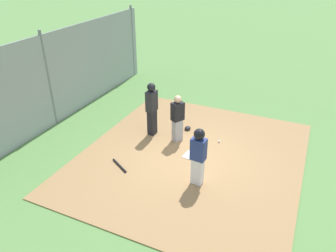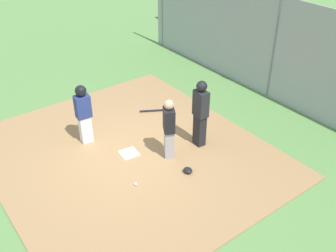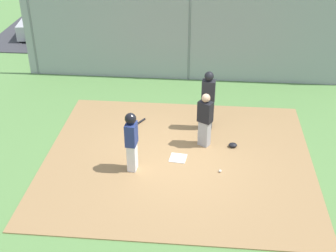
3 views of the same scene
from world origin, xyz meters
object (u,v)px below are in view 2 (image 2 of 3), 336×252
(umpire, at_px, (200,112))
(runner, at_px, (83,111))
(catcher_mask, at_px, (188,170))
(baseball_bat, at_px, (153,111))
(parked_car_silver, at_px, (233,13))
(home_plate, at_px, (129,153))
(catcher, at_px, (169,128))
(baseball, at_px, (136,184))

(umpire, distance_m, runner, 2.99)
(umpire, height_order, catcher_mask, umpire)
(baseball_bat, bearing_deg, parked_car_silver, -119.94)
(runner, xyz_separation_m, catcher_mask, (-2.64, -1.31, -0.89))
(home_plate, distance_m, baseball_bat, 2.20)
(catcher_mask, bearing_deg, umpire, -53.05)
(catcher, xyz_separation_m, runner, (1.83, 1.36, 0.12))
(baseball_bat, height_order, catcher_mask, catcher_mask)
(home_plate, bearing_deg, umpire, -113.44)
(umpire, distance_m, baseball_bat, 2.32)
(umpire, distance_m, catcher_mask, 1.55)
(runner, bearing_deg, catcher_mask, 31.75)
(baseball_bat, bearing_deg, catcher_mask, 101.32)
(catcher_mask, bearing_deg, runner, 26.44)
(runner, xyz_separation_m, baseball_bat, (0.24, -2.31, -0.92))
(runner, distance_m, parked_car_silver, 11.06)
(home_plate, height_order, baseball, baseball)
(catcher, relative_size, parked_car_silver, 0.36)
(catcher_mask, relative_size, baseball, 3.24)
(catcher, relative_size, catcher_mask, 6.66)
(catcher, distance_m, runner, 2.28)
(baseball, distance_m, parked_car_silver, 12.14)
(catcher, height_order, catcher_mask, catcher)
(umpire, height_order, parked_car_silver, umpire)
(runner, bearing_deg, parked_car_silver, 120.14)
(catcher_mask, xyz_separation_m, parked_car_silver, (7.28, -8.72, 0.52))
(runner, relative_size, baseball_bat, 2.15)
(catcher, relative_size, umpire, 0.87)
(umpire, bearing_deg, catcher_mask, 41.88)
(runner, distance_m, baseball_bat, 2.49)
(catcher_mask, bearing_deg, baseball_bat, -19.05)
(umpire, bearing_deg, runner, -34.32)
(umpire, height_order, baseball_bat, umpire)
(umpire, xyz_separation_m, parked_car_silver, (6.53, -7.72, -0.39))
(umpire, bearing_deg, baseball_bat, -84.90)
(catcher, relative_size, baseball_bat, 2.07)
(runner, distance_m, baseball, 2.45)
(umpire, bearing_deg, parked_car_silver, -134.84)
(baseball_bat, height_order, parked_car_silver, parked_car_silver)
(parked_car_silver, bearing_deg, home_plate, -66.52)
(parked_car_silver, bearing_deg, runner, -73.22)
(baseball_bat, distance_m, catcher_mask, 3.04)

